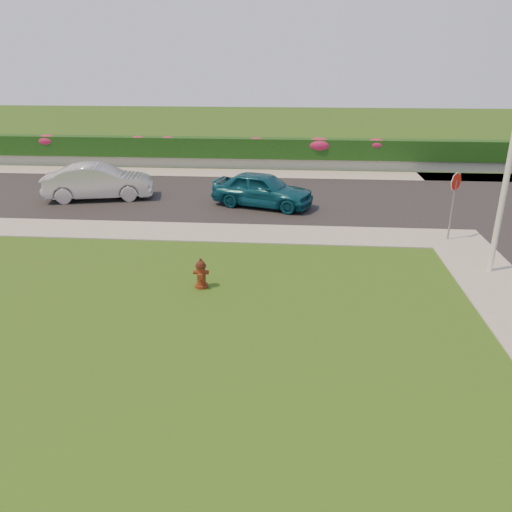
# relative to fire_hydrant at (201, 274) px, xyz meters

# --- Properties ---
(ground) EXTENTS (120.00, 120.00, 0.00)m
(ground) POSITION_rel_fire_hydrant_xyz_m (1.09, -4.42, -0.40)
(ground) COLOR black
(ground) RESTS_ON ground
(street_far) EXTENTS (26.00, 8.00, 0.04)m
(street_far) POSITION_rel_fire_hydrant_xyz_m (-3.91, 9.58, -0.38)
(street_far) COLOR black
(street_far) RESTS_ON ground
(sidewalk_far) EXTENTS (24.00, 2.00, 0.04)m
(sidewalk_far) POSITION_rel_fire_hydrant_xyz_m (-4.91, 4.58, -0.38)
(sidewalk_far) COLOR gray
(sidewalk_far) RESTS_ON ground
(curb_corner) EXTENTS (2.00, 2.00, 0.04)m
(curb_corner) POSITION_rel_fire_hydrant_xyz_m (8.09, 4.58, -0.38)
(curb_corner) COLOR gray
(curb_corner) RESTS_ON ground
(sidewalk_beyond) EXTENTS (34.00, 2.00, 0.04)m
(sidewalk_beyond) POSITION_rel_fire_hydrant_xyz_m (0.09, 14.58, -0.38)
(sidewalk_beyond) COLOR gray
(sidewalk_beyond) RESTS_ON ground
(retaining_wall) EXTENTS (34.00, 0.40, 0.60)m
(retaining_wall) POSITION_rel_fire_hydrant_xyz_m (0.09, 16.08, -0.10)
(retaining_wall) COLOR gray
(retaining_wall) RESTS_ON ground
(hedge) EXTENTS (32.00, 0.90, 1.10)m
(hedge) POSITION_rel_fire_hydrant_xyz_m (0.09, 16.18, 0.75)
(hedge) COLOR black
(hedge) RESTS_ON retaining_wall
(fire_hydrant) EXTENTS (0.43, 0.40, 0.84)m
(fire_hydrant) POSITION_rel_fire_hydrant_xyz_m (0.00, 0.00, 0.00)
(fire_hydrant) COLOR #49150B
(fire_hydrant) RESTS_ON ground
(sedan_teal) EXTENTS (4.56, 2.91, 1.44)m
(sedan_teal) POSITION_rel_fire_hydrant_xyz_m (1.12, 8.10, 0.36)
(sedan_teal) COLOR #0B4356
(sedan_teal) RESTS_ON street_far
(sedan_silver) EXTENTS (4.89, 2.65, 1.53)m
(sedan_silver) POSITION_rel_fire_hydrant_xyz_m (-6.18, 8.73, 0.41)
(sedan_silver) COLOR #A4A6AC
(sedan_silver) RESTS_ON street_far
(utility_pole) EXTENTS (0.16, 0.16, 6.11)m
(utility_pole) POSITION_rel_fire_hydrant_xyz_m (8.26, 1.75, 2.65)
(utility_pole) COLOR silver
(utility_pole) RESTS_ON ground
(stop_sign) EXTENTS (0.47, 0.47, 2.38)m
(stop_sign) POSITION_rel_fire_hydrant_xyz_m (7.80, 4.49, 1.35)
(stop_sign) COLOR slate
(stop_sign) RESTS_ON ground
(flower_clump_a) EXTENTS (1.33, 0.86, 0.67)m
(flower_clump_a) POSITION_rel_fire_hydrant_xyz_m (-11.98, 16.08, 1.04)
(flower_clump_a) COLOR #BB205E
(flower_clump_a) RESTS_ON hedge
(flower_clump_b) EXTENTS (1.07, 0.69, 0.54)m
(flower_clump_b) POSITION_rel_fire_hydrant_xyz_m (-6.60, 16.08, 1.09)
(flower_clump_b) COLOR #BB205E
(flower_clump_b) RESTS_ON hedge
(flower_clump_c) EXTENTS (1.01, 0.65, 0.50)m
(flower_clump_c) POSITION_rel_fire_hydrant_xyz_m (-4.88, 16.08, 1.10)
(flower_clump_c) COLOR #BB205E
(flower_clump_c) RESTS_ON hedge
(flower_clump_d) EXTENTS (1.01, 0.65, 0.51)m
(flower_clump_d) POSITION_rel_fire_hydrant_xyz_m (0.19, 16.08, 1.10)
(flower_clump_d) COLOR #BB205E
(flower_clump_d) RESTS_ON hedge
(flower_clump_e) EXTENTS (1.52, 0.98, 0.76)m
(flower_clump_e) POSITION_rel_fire_hydrant_xyz_m (3.73, 16.08, 1.00)
(flower_clump_e) COLOR #BB205E
(flower_clump_e) RESTS_ON hedge
(flower_clump_f) EXTENTS (1.22, 0.78, 0.61)m
(flower_clump_f) POSITION_rel_fire_hydrant_xyz_m (6.85, 16.08, 1.06)
(flower_clump_f) COLOR #BB205E
(flower_clump_f) RESTS_ON hedge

